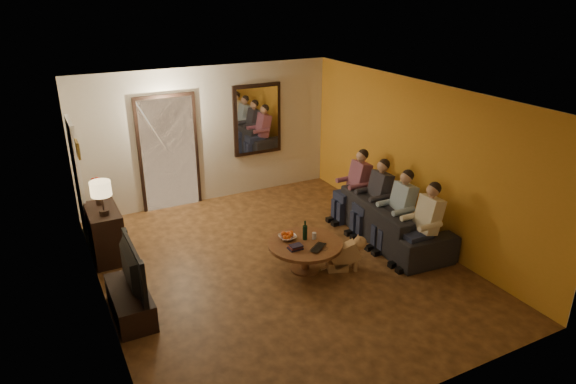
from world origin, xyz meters
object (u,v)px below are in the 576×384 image
tv_stand (130,302)px  tv (126,269)px  person_b (399,213)px  wine_bottle (305,230)px  person_a (424,227)px  dog (345,253)px  table_lamp (102,198)px  laptop (321,249)px  person_d (356,188)px  person_c (376,200)px  dresser (106,233)px  bowl (287,237)px  sofa (391,219)px  coffee_table (305,256)px

tv_stand → tv: (0.00, 0.00, 0.49)m
tv → person_b: bearing=-91.3°
tv → wine_bottle: (2.59, 0.04, -0.07)m
person_a → dog: size_ratio=2.14×
table_lamp → tv_stand: table_lamp is taller
person_a → laptop: person_a is taller
table_lamp → tv: size_ratio=0.50×
laptop → wine_bottle: bearing=62.2°
person_a → person_d: 1.80m
tv → laptop: 2.67m
person_c → person_a: bearing=-90.0°
dresser → dog: size_ratio=1.62×
dog → tv: bearing=-164.9°
person_b → bowl: person_b is taller
tv → sofa: tv is taller
dresser → coffee_table: (2.54, -1.77, -0.18)m
bowl → person_b: bearing=-7.9°
person_a → person_c: bearing=90.0°
tv → sofa: bearing=-87.3°
wine_bottle → sofa: bearing=5.3°
tv_stand → coffee_table: (2.54, -0.06, 0.04)m
person_c → wine_bottle: 1.69m
table_lamp → person_d: bearing=-5.3°
person_c → coffee_table: size_ratio=1.09×
dresser → tv: bearing=-90.0°
person_a → laptop: 1.63m
person_d → laptop: size_ratio=3.65×
table_lamp → person_b: 4.54m
sofa → person_b: person_b is taller
person_b → person_a: bearing=-90.0°
person_c → laptop: size_ratio=3.65×
person_d → person_b: bearing=-90.0°
sofa → table_lamp: bearing=78.2°
person_b → laptop: 1.60m
dresser → sofa: 4.58m
tv_stand → dog: size_ratio=1.95×
dresser → wine_bottle: (2.59, -1.67, 0.20)m
sofa → person_d: size_ratio=1.98×
tv_stand → tv: size_ratio=1.01×
person_b → laptop: (-1.58, -0.24, -0.14)m
dresser → table_lamp: (0.00, -0.22, 0.67)m
tv_stand → bowl: size_ratio=4.21×
person_a → coffee_table: (-1.68, 0.64, -0.38)m
bowl → laptop: size_ratio=0.79×
sofa → coffee_table: (-1.78, -0.26, -0.12)m
sofa → wine_bottle: bearing=100.1°
sofa → wine_bottle: wine_bottle is taller
person_d → dog: size_ratio=2.14×
table_lamp → coffee_table: (2.54, -1.55, -0.85)m
dresser → tv: tv is taller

